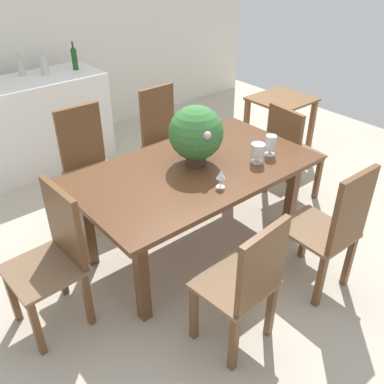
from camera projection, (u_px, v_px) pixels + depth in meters
name	position (u px, v px, depth m)	size (l,w,h in m)	color
ground_plane	(182.00, 235.00, 3.71)	(7.04, 7.04, 0.00)	#BCB29E
back_wall	(34.00, 33.00, 4.70)	(6.40, 0.10, 2.60)	silver
dining_table	(195.00, 177.00, 3.24)	(1.84, 1.05, 0.76)	brown
chair_near_left	(247.00, 282.00, 2.47)	(0.47, 0.44, 0.97)	brown
chair_near_right	(332.00, 227.00, 2.89)	(0.43, 0.49, 1.03)	brown
chair_foot_end	(289.00, 149.00, 3.95)	(0.45, 0.48, 0.95)	brown
chair_far_right	(164.00, 135.00, 4.14)	(0.42, 0.41, 1.03)	brown
chair_far_left	(88.00, 160.00, 3.70)	(0.45, 0.45, 1.03)	brown
chair_head_end	(55.00, 252.00, 2.67)	(0.45, 0.47, 0.99)	brown
flower_centerpiece	(196.00, 134.00, 3.12)	(0.41, 0.42, 0.46)	#4C3828
crystal_vase_left	(258.00, 151.00, 3.21)	(0.11, 0.11, 0.16)	silver
crystal_vase_center_near	(271.00, 143.00, 3.31)	(0.09, 0.09, 0.17)	silver
wine_glass	(221.00, 176.00, 2.90)	(0.07, 0.07, 0.13)	silver
kitchen_counter	(29.00, 126.00, 4.50)	(1.66, 0.64, 0.98)	white
wine_bottle_tall	(20.00, 67.00, 4.35)	(0.07, 0.07, 0.25)	#B2BFB7
wine_bottle_clear	(44.00, 64.00, 4.36)	(0.08, 0.08, 0.26)	#B2BFB7
wine_bottle_amber	(74.00, 59.00, 4.52)	(0.06, 0.06, 0.30)	#194C1E
side_table	(280.00, 112.00, 4.73)	(0.62, 0.58, 0.70)	brown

